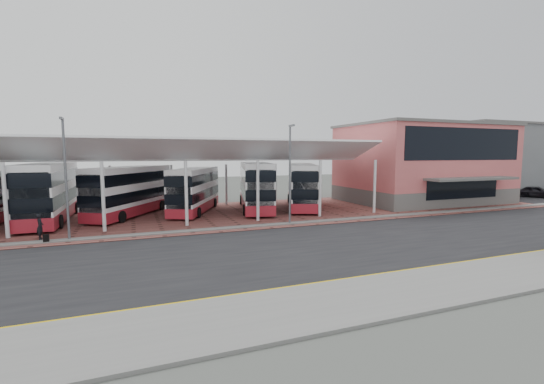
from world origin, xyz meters
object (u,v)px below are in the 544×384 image
Objects in this scene: bus_1 at (49,193)px; bus_5 at (302,186)px; bus_2 at (131,191)px; bus_4 at (256,186)px; pedestrian at (40,227)px; carpark_car_a at (536,192)px; terminal at (423,163)px; bus_3 at (195,190)px.

bus_1 is 23.45m from bus_5.
bus_4 is at bearing 28.68° from bus_2.
carpark_car_a is at bearing -90.88° from pedestrian.
carpark_car_a is at bearing -2.67° from bus_1.
pedestrian is at bearing -140.33° from bus_5.
bus_4 reaches higher than carpark_car_a.
pedestrian is at bearing -83.57° from bus_1.
carpark_car_a is at bearing 16.74° from bus_5.
terminal is at bearing 21.31° from bus_5.
bus_2 is 1.02× the size of bus_3.
bus_1 is 6.43m from bus_2.
bus_4 is (6.11, -0.55, 0.25)m from bus_3.
bus_2 is 5.92m from bus_3.
terminal reaches higher than pedestrian.
bus_3 is 11.20m from bus_5.
bus_2 is 0.89× the size of bus_4.
bus_2 is (6.39, 0.71, -0.19)m from bus_1.
terminal is 39.58m from bus_1.
bus_2 is 49.83m from carpark_car_a.
terminal is at bearing 11.94° from bus_4.
carpark_car_a is at bearing 26.55° from bus_2.
bus_3 is at bearing -60.06° from pedestrian.
bus_5 is at bearing -77.58° from pedestrian.
bus_3 is 43.94m from carpark_car_a.
bus_4 is 1.06× the size of bus_5.
bus_1 is (-39.52, 0.68, -2.15)m from terminal.
terminal is at bearing 21.90° from bus_3.
bus_5 is at bearing 0.19° from bus_1.
terminal reaches higher than carpark_car_a.
bus_3 is 6.13m from bus_4.
bus_4 is at bearing 1.37° from bus_1.
bus_3 is at bearing 177.19° from terminal.
bus_4 is (18.41, 0.11, -0.05)m from bus_1.
bus_3 is 2.39× the size of carpark_car_a.
terminal is 1.62× the size of bus_5.
bus_2 reaches higher than pedestrian.
bus_4 is 19.29m from pedestrian.
terminal reaches higher than bus_1.
bus_3 is (12.30, 0.65, -0.30)m from bus_1.
carpark_car_a is at bearing 19.11° from bus_3.
pedestrian is at bearing -143.00° from bus_4.
bus_2 is 12.03m from bus_4.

